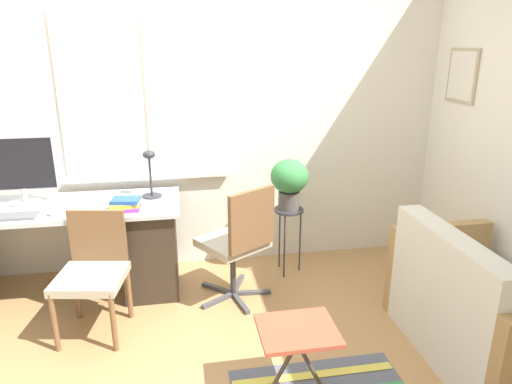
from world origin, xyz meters
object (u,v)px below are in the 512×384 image
(keyboard, at_px, (6,217))
(folding_stool, at_px, (297,335))
(office_chair_swivel, at_px, (239,241))
(desk_lamp, at_px, (150,169))
(monitor, at_px, (20,169))
(mouse, at_px, (51,213))
(potted_plant, at_px, (289,180))
(couch_loveseat, at_px, (480,313))
(desk_chair_wooden, at_px, (93,270))
(plant_stand, at_px, (289,217))
(book_stack, at_px, (125,204))

(keyboard, xyz_separation_m, folding_stool, (1.78, -1.22, -0.33))
(office_chair_swivel, bearing_deg, desk_lamp, -65.97)
(office_chair_swivel, bearing_deg, folding_stool, 66.78)
(monitor, relative_size, mouse, 7.58)
(potted_plant, bearing_deg, keyboard, -173.15)
(couch_loveseat, xyz_separation_m, potted_plant, (-0.92, 1.29, 0.54))
(monitor, height_order, mouse, monitor)
(desk_chair_wooden, bearing_deg, potted_plant, 31.01)
(desk_lamp, xyz_separation_m, plant_stand, (1.11, -0.05, -0.46))
(keyboard, height_order, potted_plant, potted_plant)
(monitor, height_order, desk_lamp, monitor)
(mouse, distance_m, desk_lamp, 0.78)
(desk_chair_wooden, height_order, potted_plant, potted_plant)
(book_stack, distance_m, desk_chair_wooden, 0.53)
(couch_loveseat, bearing_deg, mouse, 68.94)
(office_chair_swivel, xyz_separation_m, folding_stool, (0.17, -1.09, -0.08))
(monitor, relative_size, couch_loveseat, 0.42)
(plant_stand, height_order, potted_plant, potted_plant)
(mouse, bearing_deg, couch_loveseat, -21.06)
(monitor, relative_size, book_stack, 2.19)
(monitor, bearing_deg, plant_stand, -1.74)
(desk_lamp, distance_m, office_chair_swivel, 0.90)
(desk_lamp, bearing_deg, plant_stand, -2.66)
(desk_lamp, distance_m, potted_plant, 1.12)
(couch_loveseat, height_order, folding_stool, couch_loveseat)
(keyboard, distance_m, book_stack, 0.81)
(monitor, distance_m, keyboard, 0.41)
(keyboard, height_order, office_chair_swivel, office_chair_swivel)
(monitor, distance_m, desk_lamp, 0.94)
(book_stack, height_order, potted_plant, potted_plant)
(desk_chair_wooden, relative_size, office_chair_swivel, 0.88)
(keyboard, height_order, mouse, mouse)
(monitor, xyz_separation_m, office_chair_swivel, (1.58, -0.44, -0.52))
(desk_lamp, xyz_separation_m, office_chair_swivel, (0.63, -0.43, -0.47))
(plant_stand, bearing_deg, couch_loveseat, -54.67)
(book_stack, bearing_deg, plant_stand, 9.60)
(potted_plant, bearing_deg, monitor, 178.26)
(office_chair_swivel, bearing_deg, plant_stand, -173.54)
(mouse, xyz_separation_m, office_chair_swivel, (1.32, -0.13, -0.26))
(monitor, height_order, potted_plant, monitor)
(keyboard, bearing_deg, couch_loveseat, -19.06)
(desk_lamp, relative_size, potted_plant, 0.88)
(desk_chair_wooden, xyz_separation_m, plant_stand, (1.49, 0.58, 0.06))
(couch_loveseat, relative_size, folding_stool, 2.65)
(mouse, bearing_deg, plant_stand, 7.82)
(folding_stool, bearing_deg, monitor, 138.71)
(monitor, relative_size, office_chair_swivel, 0.55)
(mouse, relative_size, folding_stool, 0.15)
(monitor, relative_size, desk_lamp, 1.37)
(keyboard, bearing_deg, desk_chair_wooden, -28.76)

